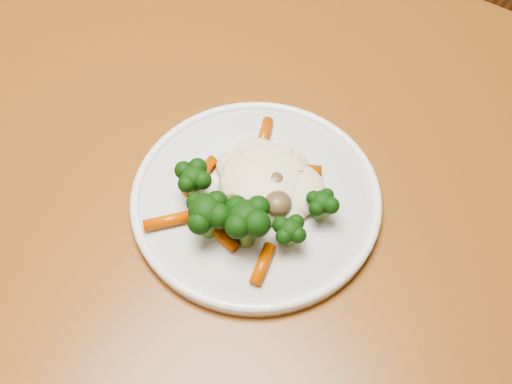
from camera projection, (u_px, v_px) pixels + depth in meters
dining_table at (289, 271)px, 0.71m from camera, size 1.35×0.94×0.75m
plate at (256, 200)px, 0.65m from camera, size 0.25×0.25×0.01m
meal at (252, 195)px, 0.62m from camera, size 0.16×0.19×0.05m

